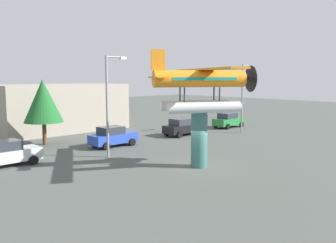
% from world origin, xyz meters
% --- Properties ---
extents(ground_plane, '(140.00, 140.00, 0.00)m').
position_xyz_m(ground_plane, '(0.00, 0.00, 0.00)').
color(ground_plane, '#4C514C').
extents(display_pedestal, '(1.10, 1.10, 3.73)m').
position_xyz_m(display_pedestal, '(0.00, 0.00, 1.87)').
color(display_pedestal, '#386B66').
rests_on(display_pedestal, ground).
extents(floatplane_monument, '(7.07, 9.60, 4.00)m').
position_xyz_m(floatplane_monument, '(0.11, -0.06, 5.41)').
color(floatplane_monument, silver).
rests_on(floatplane_monument, display_pedestal).
extents(car_near_silver, '(4.20, 2.02, 1.76)m').
position_xyz_m(car_near_silver, '(-9.20, 9.15, 0.88)').
color(car_near_silver, silver).
rests_on(car_near_silver, ground).
extents(car_mid_blue, '(4.20, 2.02, 1.76)m').
position_xyz_m(car_mid_blue, '(0.01, 9.90, 0.88)').
color(car_mid_blue, '#2847B7').
rests_on(car_mid_blue, ground).
extents(car_far_black, '(4.20, 2.02, 1.76)m').
position_xyz_m(car_far_black, '(8.60, 9.86, 0.88)').
color(car_far_black, black).
rests_on(car_far_black, ground).
extents(car_distant_green, '(4.20, 2.02, 1.76)m').
position_xyz_m(car_distant_green, '(16.78, 10.10, 0.88)').
color(car_distant_green, '#237A38').
rests_on(car_distant_green, ground).
extents(streetlight_primary, '(1.84, 0.28, 7.57)m').
position_xyz_m(streetlight_primary, '(-2.50, 6.70, 4.42)').
color(streetlight_primary, gray).
rests_on(streetlight_primary, ground).
extents(streetlight_secondary, '(1.84, 0.28, 7.30)m').
position_xyz_m(streetlight_secondary, '(14.77, 6.70, 4.28)').
color(streetlight_secondary, gray).
rests_on(streetlight_secondary, ground).
extents(storefront_building, '(14.04, 7.63, 5.16)m').
position_xyz_m(storefront_building, '(1.20, 22.00, 2.58)').
color(storefront_building, '#9E9384').
rests_on(storefront_building, ground).
extents(tree_east, '(3.41, 3.41, 5.80)m').
position_xyz_m(tree_east, '(-3.85, 14.86, 3.89)').
color(tree_east, brown).
rests_on(tree_east, ground).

